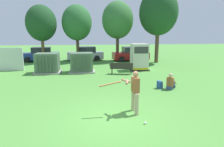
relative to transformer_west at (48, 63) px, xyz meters
name	(u,v)px	position (x,y,z in m)	size (l,w,h in m)	color
ground_plane	(114,117)	(4.22, -9.20, -0.79)	(96.00, 96.00, 0.00)	#51933D
transformer_west	(48,63)	(0.00, 0.00, 0.00)	(2.10, 1.70, 1.62)	#9E9B93
transformer_mid_west	(82,63)	(2.77, -0.01, 0.00)	(2.10, 1.70, 1.62)	#9E9B93
generator_enclosure	(139,57)	(7.74, 0.30, 0.35)	(1.60, 1.40, 2.30)	#262626
park_bench	(122,68)	(5.90, -1.27, -0.25)	(1.84, 0.77, 0.92)	#2D2823
batter	(134,90)	(5.06, -8.89, 0.19)	(1.61, 0.72, 1.74)	tan
sports_ball	(145,123)	(5.25, -9.95, -0.74)	(0.09, 0.09, 0.09)	white
seated_spectator	(171,83)	(8.01, -5.80, -0.41)	(0.73, 0.75, 0.96)	#384C75
backpack	(160,85)	(7.44, -5.58, -0.57)	(0.32, 0.36, 0.44)	#264C8C
tree_left	(41,23)	(-1.59, 6.08, 3.45)	(3.23, 3.23, 6.17)	brown
tree_center_left	(77,23)	(2.17, 6.30, 3.53)	(3.29, 3.29, 6.29)	#4C3828
tree_center_right	(118,20)	(6.73, 6.26, 3.84)	(3.53, 3.53, 6.75)	#4C3828
tree_right	(158,13)	(10.82, 4.45, 4.54)	(4.06, 4.06, 7.77)	brown
parked_car_leftmost	(41,55)	(-2.12, 7.09, -0.04)	(4.37, 2.30, 1.62)	navy
parked_car_left_of_center	(86,54)	(3.03, 7.29, -0.04)	(4.29, 2.10, 1.62)	#B2B2B7
parked_car_right_of_center	(131,54)	(8.35, 6.33, -0.04)	(4.32, 2.17, 1.62)	maroon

